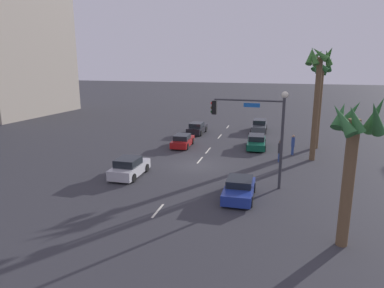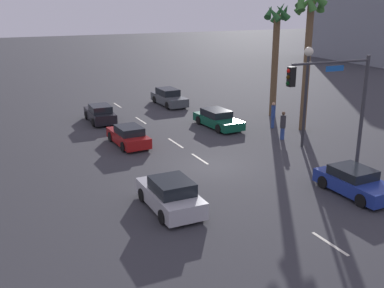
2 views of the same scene
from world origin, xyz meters
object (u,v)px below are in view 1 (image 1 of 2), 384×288
at_px(palm_tree_0, 320,88).
at_px(palm_tree_2, 318,78).
at_px(car_2, 197,128).
at_px(car_3, 256,142).
at_px(car_5, 183,141).
at_px(pedestrian_1, 293,144).
at_px(traffic_signal, 257,127).
at_px(streetlamp, 284,116).
at_px(car_4, 259,126).
at_px(palm_tree_1, 354,144).
at_px(pedestrian_0, 280,151).
at_px(car_0, 129,168).
at_px(car_1, 239,189).

bearing_deg(palm_tree_0, palm_tree_2, -8.55).
height_order(car_2, car_3, car_2).
xyz_separation_m(car_5, pedestrian_1, (0.61, 10.95, 0.44)).
xyz_separation_m(car_2, traffic_signal, (16.69, 8.24, 3.65)).
height_order(car_2, palm_tree_0, palm_tree_0).
xyz_separation_m(car_3, car_5, (1.44, -7.44, 0.01)).
bearing_deg(car_3, streetlamp, 20.25).
height_order(car_2, traffic_signal, traffic_signal).
bearing_deg(car_4, car_3, 1.75).
distance_m(car_4, streetlamp, 16.06).
bearing_deg(traffic_signal, palm_tree_1, 33.45).
bearing_deg(streetlamp, pedestrian_1, 167.56).
bearing_deg(car_2, pedestrian_0, 44.48).
height_order(car_4, palm_tree_0, palm_tree_0).
bearing_deg(car_5, car_3, 100.98).
bearing_deg(traffic_signal, pedestrian_1, 163.47).
xyz_separation_m(streetlamp, palm_tree_1, (11.91, 3.03, 0.62)).
relative_size(car_0, car_3, 0.88).
height_order(car_4, palm_tree_1, palm_tree_1).
bearing_deg(streetlamp, pedestrian_0, -176.50).
bearing_deg(car_1, traffic_signal, 161.19).
relative_size(palm_tree_0, palm_tree_1, 1.23).
distance_m(traffic_signal, pedestrian_1, 10.29).
height_order(car_1, car_5, car_5).
xyz_separation_m(car_2, streetlamp, (12.00, 9.99, 3.79)).
bearing_deg(pedestrian_0, palm_tree_2, 117.14).
height_order(car_1, streetlamp, streetlamp).
bearing_deg(traffic_signal, car_3, -176.30).
bearing_deg(pedestrian_1, car_1, -17.01).
xyz_separation_m(car_1, car_2, (-19.14, -7.40, 0.04)).
bearing_deg(pedestrian_0, car_0, -58.81).
bearing_deg(palm_tree_2, car_0, -59.59).
bearing_deg(palm_tree_0, palm_tree_1, -1.00).
bearing_deg(palm_tree_0, car_3, -77.76).
bearing_deg(traffic_signal, car_5, -140.66).
bearing_deg(streetlamp, car_4, -169.86).
distance_m(car_1, traffic_signal, 4.51).
distance_m(traffic_signal, streetlamp, 5.00).
bearing_deg(car_2, traffic_signal, 26.28).
bearing_deg(streetlamp, palm_tree_2, 141.62).
bearing_deg(palm_tree_1, palm_tree_2, -178.70).
relative_size(car_0, palm_tree_2, 0.41).
xyz_separation_m(car_4, palm_tree_0, (7.36, 6.13, 5.40)).
bearing_deg(car_5, pedestrian_1, 86.83).
bearing_deg(car_4, streetlamp, 10.14).
distance_m(car_4, palm_tree_0, 11.00).
height_order(traffic_signal, streetlamp, streetlamp).
relative_size(traffic_signal, palm_tree_2, 0.64).
xyz_separation_m(streetlamp, palm_tree_0, (-8.00, 3.38, 1.65)).
height_order(traffic_signal, pedestrian_0, traffic_signal).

